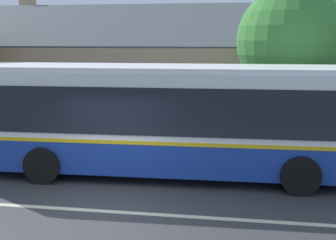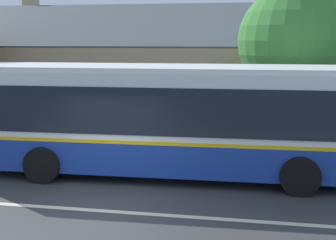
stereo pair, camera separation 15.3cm
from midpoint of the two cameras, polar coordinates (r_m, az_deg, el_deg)
ground_plane at (r=9.90m, az=-9.74°, el=-12.05°), size 300.00×300.00×0.00m
sidewalk_far at (r=15.39m, az=-2.69°, el=-3.23°), size 60.00×3.00×0.15m
lane_divider_stripe at (r=9.90m, az=-9.74°, el=-12.03°), size 60.00×0.16×0.01m
community_building at (r=22.54m, az=-2.63°, el=5.91°), size 26.66×9.12×6.64m
transit_bus at (r=11.88m, az=-0.67°, el=0.43°), size 11.64×2.97×3.11m
bench_down_street at (r=15.14m, az=-10.23°, el=-1.69°), size 1.81×0.51×0.94m
street_tree_primary at (r=15.55m, az=16.37°, el=9.84°), size 3.75×3.75×5.66m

